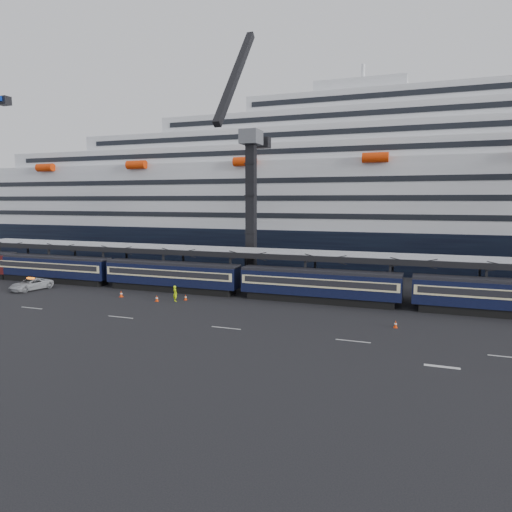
# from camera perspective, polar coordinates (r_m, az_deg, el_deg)

# --- Properties ---
(ground) EXTENTS (260.00, 260.00, 0.00)m
(ground) POSITION_cam_1_polar(r_m,az_deg,el_deg) (44.68, 15.32, -9.03)
(ground) COLOR black
(ground) RESTS_ON ground
(lane_markings) EXTENTS (111.00, 4.27, 0.02)m
(lane_markings) POSITION_cam_1_polar(r_m,az_deg,el_deg) (39.89, 26.69, -11.47)
(lane_markings) COLOR beige
(lane_markings) RESTS_ON ground
(train) EXTENTS (133.05, 3.00, 4.05)m
(train) POSITION_cam_1_polar(r_m,az_deg,el_deg) (54.36, 11.35, -3.68)
(train) COLOR black
(train) RESTS_ON ground
(canopy) EXTENTS (130.00, 6.25, 5.53)m
(canopy) POSITION_cam_1_polar(r_m,az_deg,el_deg) (57.39, 16.62, -0.20)
(canopy) COLOR gray
(canopy) RESTS_ON ground
(cruise_ship) EXTENTS (214.09, 28.84, 34.00)m
(cruise_ship) POSITION_cam_1_polar(r_m,az_deg,el_deg) (88.97, 17.28, 6.81)
(cruise_ship) COLOR black
(cruise_ship) RESTS_ON ground
(crane_dark_near) EXTENTS (4.50, 17.75, 35.08)m
(crane_dark_near) POSITION_cam_1_polar(r_m,az_deg,el_deg) (65.67, -0.74, 6.81)
(crane_dark_near) COLOR #52545A
(crane_dark_near) RESTS_ON ground
(pickup_truck) EXTENTS (3.64, 6.00, 1.56)m
(pickup_truck) POSITION_cam_1_polar(r_m,az_deg,el_deg) (69.19, -26.31, -3.19)
(pickup_truck) COLOR #A4A7AC
(pickup_truck) RESTS_ON ground
(worker) EXTENTS (0.84, 0.77, 1.93)m
(worker) POSITION_cam_1_polar(r_m,az_deg,el_deg) (55.97, -10.08, -4.64)
(worker) COLOR #C0EC0C
(worker) RESTS_ON ground
(traffic_cone_a) EXTENTS (0.42, 0.42, 0.85)m
(traffic_cone_a) POSITION_cam_1_polar(r_m,az_deg,el_deg) (60.07, -16.51, -4.55)
(traffic_cone_a) COLOR red
(traffic_cone_a) RESTS_ON ground
(traffic_cone_b) EXTENTS (0.35, 0.35, 0.71)m
(traffic_cone_b) POSITION_cam_1_polar(r_m,az_deg,el_deg) (56.58, -8.80, -5.12)
(traffic_cone_b) COLOR red
(traffic_cone_b) RESTS_ON ground
(traffic_cone_c) EXTENTS (0.39, 0.39, 0.78)m
(traffic_cone_c) POSITION_cam_1_polar(r_m,az_deg,el_deg) (56.49, -12.29, -5.18)
(traffic_cone_c) COLOR red
(traffic_cone_c) RESTS_ON ground
(traffic_cone_d) EXTENTS (0.37, 0.37, 0.74)m
(traffic_cone_d) POSITION_cam_1_polar(r_m,az_deg,el_deg) (46.05, 17.05, -8.14)
(traffic_cone_d) COLOR red
(traffic_cone_d) RESTS_ON ground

